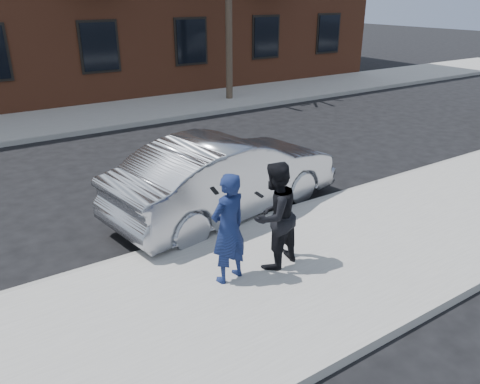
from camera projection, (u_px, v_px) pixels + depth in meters
ground at (349, 246)px, 8.03m from camera, size 100.00×100.00×0.00m
near_sidewalk at (360, 248)px, 7.81m from camera, size 50.00×3.50×0.15m
near_curb at (292, 210)px, 9.19m from camera, size 50.00×0.10×0.15m
far_sidewalk at (119, 113)px, 16.65m from camera, size 50.00×3.50×0.15m
far_curb at (138, 124)px, 15.27m from camera, size 50.00×0.10×0.15m
silver_sedan at (227, 175)px, 8.97m from camera, size 4.96×2.41×1.57m
man_hoodie at (228, 228)px, 6.53m from camera, size 0.66×0.53×1.65m
man_peacoat at (275, 216)px, 6.90m from camera, size 0.93×0.80×1.66m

